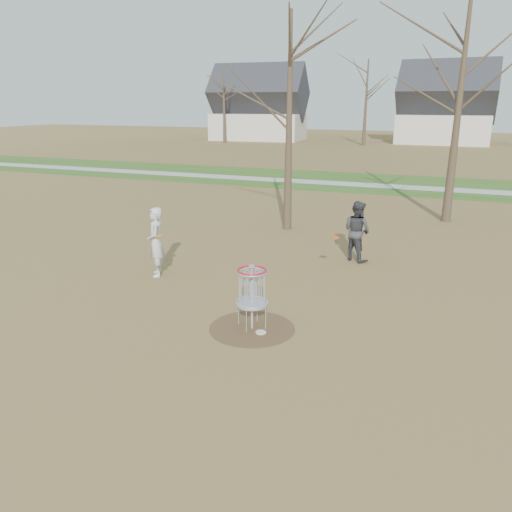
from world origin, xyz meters
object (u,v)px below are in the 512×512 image
at_px(player_standing, 156,242).
at_px(disc_golf_basket, 252,287).
at_px(player_throwing, 357,231).
at_px(disc_grounded, 261,332).

relative_size(player_standing, disc_golf_basket, 1.39).
bearing_deg(player_standing, player_throwing, 93.17).
bearing_deg(player_throwing, player_standing, 64.86).
xyz_separation_m(player_throwing, disc_golf_basket, (-1.11, -5.56, 0.02)).
bearing_deg(player_standing, disc_golf_basket, 27.10).
xyz_separation_m(disc_grounded, disc_golf_basket, (-0.25, 0.14, 0.89)).
bearing_deg(disc_grounded, player_throwing, 81.43).
distance_m(player_throwing, disc_golf_basket, 5.67).
distance_m(disc_grounded, disc_golf_basket, 0.94).
height_order(disc_grounded, disc_golf_basket, disc_golf_basket).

